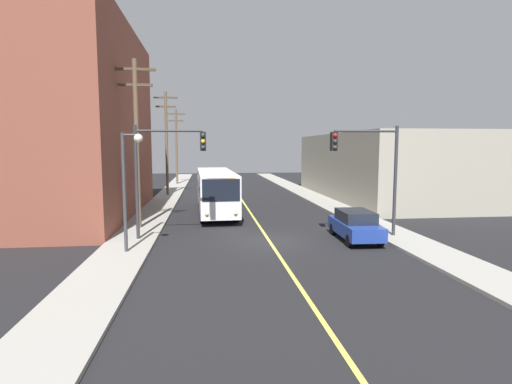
# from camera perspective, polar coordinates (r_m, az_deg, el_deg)

# --- Properties ---
(ground_plane) EXTENTS (120.00, 120.00, 0.00)m
(ground_plane) POSITION_cam_1_polar(r_m,az_deg,el_deg) (22.09, 1.84, -6.82)
(ground_plane) COLOR black
(sidewalk_left) EXTENTS (2.50, 90.00, 0.15)m
(sidewalk_left) POSITION_cam_1_polar(r_m,az_deg,el_deg) (31.91, -13.94, -2.83)
(sidewalk_left) COLOR gray
(sidewalk_left) RESTS_ON ground
(sidewalk_right) EXTENTS (2.50, 90.00, 0.15)m
(sidewalk_right) POSITION_cam_1_polar(r_m,az_deg,el_deg) (33.35, 11.64, -2.39)
(sidewalk_right) COLOR gray
(sidewalk_right) RESTS_ON ground
(lane_stripe_center) EXTENTS (0.16, 60.00, 0.01)m
(lane_stripe_center) POSITION_cam_1_polar(r_m,az_deg,el_deg) (36.76, -1.66, -1.59)
(lane_stripe_center) COLOR #D8CC4C
(lane_stripe_center) RESTS_ON ground
(building_left_brick) EXTENTS (10.00, 18.82, 13.55)m
(building_left_brick) POSITION_cam_1_polar(r_m,az_deg,el_deg) (32.40, -25.54, 8.77)
(building_left_brick) COLOR brown
(building_left_brick) RESTS_ON ground
(building_right_warehouse) EXTENTS (12.00, 23.39, 6.30)m
(building_right_warehouse) POSITION_cam_1_polar(r_m,az_deg,el_deg) (42.62, 17.85, 3.43)
(building_right_warehouse) COLOR gray
(building_right_warehouse) RESTS_ON ground
(city_bus) EXTENTS (3.00, 12.23, 3.20)m
(city_bus) POSITION_cam_1_polar(r_m,az_deg,el_deg) (31.37, -5.65, 0.38)
(city_bus) COLOR silver
(city_bus) RESTS_ON ground
(parked_car_blue) EXTENTS (1.93, 4.45, 1.62)m
(parked_car_blue) POSITION_cam_1_polar(r_m,az_deg,el_deg) (22.70, 13.66, -4.47)
(parked_car_blue) COLOR navy
(parked_car_blue) RESTS_ON ground
(utility_pole_near) EXTENTS (2.40, 0.28, 9.99)m
(utility_pole_near) POSITION_cam_1_polar(r_m,az_deg,el_deg) (25.57, -16.28, 7.45)
(utility_pole_near) COLOR brown
(utility_pole_near) RESTS_ON sidewalk_left
(utility_pole_mid) EXTENTS (2.40, 0.28, 10.48)m
(utility_pole_mid) POSITION_cam_1_polar(r_m,az_deg,el_deg) (43.12, -12.36, 7.26)
(utility_pole_mid) COLOR brown
(utility_pole_mid) RESTS_ON sidewalk_left
(utility_pole_far) EXTENTS (2.40, 0.28, 9.91)m
(utility_pole_far) POSITION_cam_1_polar(r_m,az_deg,el_deg) (56.21, -11.02, 6.70)
(utility_pole_far) COLOR brown
(utility_pole_far) RESTS_ON sidewalk_left
(traffic_signal_left_corner) EXTENTS (3.75, 0.48, 6.00)m
(traffic_signal_left_corner) POSITION_cam_1_polar(r_m,az_deg,el_deg) (22.13, -12.45, 4.31)
(traffic_signal_left_corner) COLOR #2D2D33
(traffic_signal_left_corner) RESTS_ON sidewalk_left
(traffic_signal_right_corner) EXTENTS (3.75, 0.48, 6.00)m
(traffic_signal_right_corner) POSITION_cam_1_polar(r_m,az_deg,el_deg) (22.92, 15.44, 4.30)
(traffic_signal_right_corner) COLOR #2D2D33
(traffic_signal_right_corner) RESTS_ON sidewalk_right
(street_lamp_left) EXTENTS (0.98, 0.40, 5.50)m
(street_lamp_left) POSITION_cam_1_polar(r_m,az_deg,el_deg) (19.66, -17.30, 2.33)
(street_lamp_left) COLOR #38383D
(street_lamp_left) RESTS_ON sidewalk_left
(fire_hydrant) EXTENTS (0.44, 0.26, 0.84)m
(fire_hydrant) POSITION_cam_1_polar(r_m,az_deg,el_deg) (27.55, 14.82, -3.19)
(fire_hydrant) COLOR red
(fire_hydrant) RESTS_ON sidewalk_right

